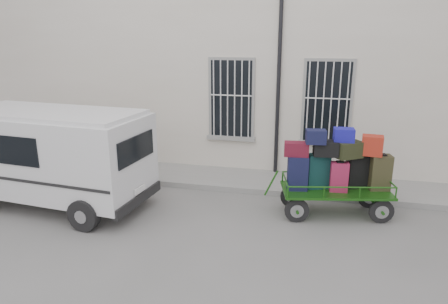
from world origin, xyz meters
name	(u,v)px	position (x,y,z in m)	size (l,w,h in m)	color
ground	(221,214)	(0.00, 0.00, 0.00)	(80.00, 80.00, 0.00)	slate
building	(259,67)	(0.00, 5.50, 3.00)	(24.00, 5.15, 6.00)	beige
sidewalk	(239,179)	(0.00, 2.20, 0.07)	(24.00, 1.70, 0.15)	gray
luggage_cart	(337,171)	(2.57, 0.59, 1.07)	(2.90, 1.56, 2.04)	black
van	(52,152)	(-4.04, -0.38, 1.34)	(4.82, 2.46, 2.34)	silver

